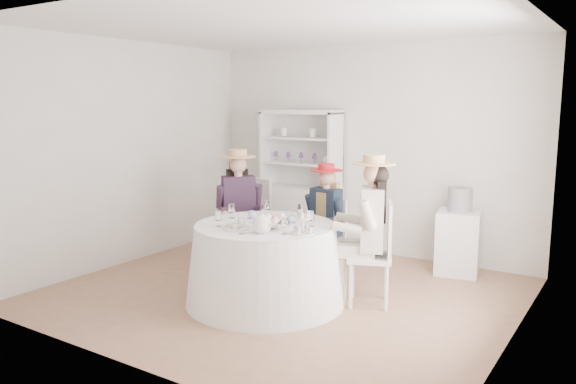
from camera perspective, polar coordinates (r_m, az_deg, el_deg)
The scene contains 23 objects.
ground at distance 5.95m, azimuth -0.53°, elevation -10.16°, with size 4.50×4.50×0.00m, color #885E44.
ceiling at distance 5.67m, azimuth -0.57°, elevation 16.57°, with size 4.50×4.50×0.00m, color white.
wall_back at distance 7.40m, azimuth 8.05°, elevation 4.26°, with size 4.50×4.50×0.00m, color silver.
wall_front at distance 4.15m, azimuth -15.97°, elevation 0.23°, with size 4.50×4.50×0.00m, color silver.
wall_left at distance 7.14m, azimuth -15.83°, elevation 3.83°, with size 4.50×4.50×0.00m, color silver.
wall_right at distance 4.80m, azimuth 22.46°, elevation 1.06°, with size 4.50×4.50×0.00m, color silver.
tea_table at distance 5.58m, azimuth -2.31°, elevation -7.27°, with size 1.57×1.57×0.79m.
hutch at distance 7.68m, azimuth 1.39°, elevation -0.65°, with size 1.13×0.50×1.86m.
side_table at distance 6.78m, azimuth 16.89°, elevation -4.92°, with size 0.47×0.47×0.73m, color silver.
hatbox at distance 6.68m, azimuth 17.09°, elevation -0.74°, with size 0.27×0.27×0.27m, color black.
guest_left at distance 6.43m, azimuth -4.99°, elevation -1.26°, with size 0.61×0.60×1.44m.
guest_mid at distance 6.27m, azimuth 3.77°, elevation -2.23°, with size 0.48×0.50×1.29m.
guest_right at distance 5.46m, azimuth 8.30°, elevation -2.96°, with size 0.62×0.56×1.47m.
spare_chair at distance 7.00m, azimuth -1.98°, elevation -2.45°, with size 0.55×0.55×1.05m.
teacup_a at distance 5.72m, azimuth -3.63°, elevation -2.40°, with size 0.09×0.09×0.07m, color white.
teacup_b at distance 5.64m, azimuth -0.34°, elevation -2.58°, with size 0.07×0.07×0.06m, color white.
teacup_c at distance 5.49m, azimuth 0.38°, elevation -2.88°, with size 0.09×0.09×0.07m, color white.
flower_bowl at distance 5.29m, azimuth -1.39°, elevation -3.43°, with size 0.21×0.21×0.05m, color white.
flower_arrangement at distance 5.27m, azimuth -1.38°, elevation -2.81°, with size 0.18×0.18×0.07m.
table_teapot at distance 5.10m, azimuth -2.64°, elevation -3.31°, with size 0.25×0.18×0.19m.
sandwich_plate at distance 5.31m, azimuth -5.30°, elevation -3.54°, with size 0.29×0.29×0.06m.
cupcake_stand at distance 5.07m, azimuth 1.50°, elevation -3.43°, with size 0.22×0.22×0.20m.
stemware_set at distance 5.46m, azimuth -2.34°, elevation -2.51°, with size 0.95×0.96×0.15m.
Camera 1 is at (3.10, -4.69, 1.97)m, focal length 35.00 mm.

